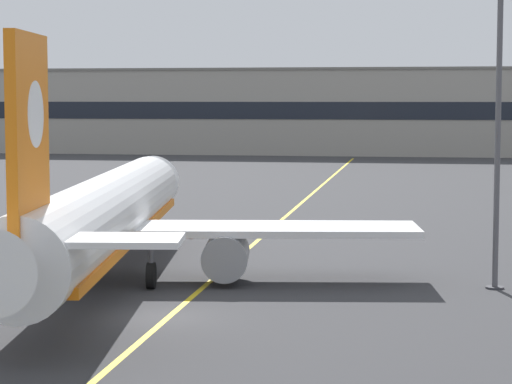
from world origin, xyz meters
The scene contains 6 objects.
ground_plane centered at (0.00, 0.00, 0.00)m, with size 400.00×400.00×0.00m, color #353538.
taxiway_centreline centered at (0.00, 30.00, 0.00)m, with size 0.30×180.00×0.01m, color yellow.
airliner_foreground centered at (-5.11, 7.93, 3.37)m, with size 32.36×41.44×11.65m.
apron_lamp_post centered at (14.40, 9.26, 7.61)m, with size 2.24×0.90×14.60m.
safety_cone_by_nose_gear centered at (-4.58, 24.97, 0.26)m, with size 0.44×0.44×0.55m.
terminal_building centered at (7.55, 131.42, 7.13)m, with size 147.40×12.40×14.25m.
Camera 1 is at (11.20, -43.08, 9.35)m, focal length 73.85 mm.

